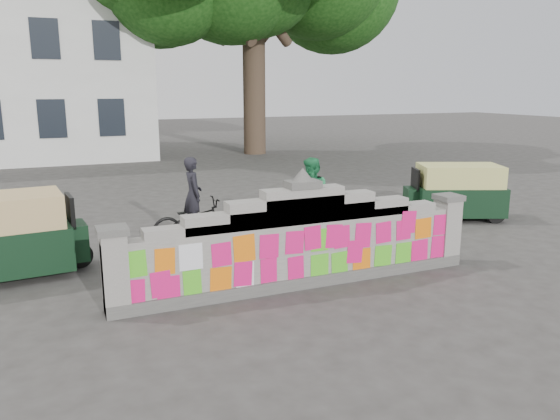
{
  "coord_description": "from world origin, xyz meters",
  "views": [
    {
      "loc": [
        -3.81,
        -7.87,
        3.28
      ],
      "look_at": [
        0.03,
        1.0,
        1.1
      ],
      "focal_mm": 35.0,
      "sensor_mm": 36.0,
      "label": 1
    }
  ],
  "objects_px": {
    "cyclist_bike": "(194,221)",
    "rickshaw_left": "(3,236)",
    "cyclist_rider": "(193,206)",
    "pedestrian": "(313,197)",
    "rickshaw_right": "(456,191)"
  },
  "relations": [
    {
      "from": "cyclist_bike",
      "to": "pedestrian",
      "type": "height_order",
      "value": "pedestrian"
    },
    {
      "from": "rickshaw_left",
      "to": "cyclist_rider",
      "type": "bearing_deg",
      "value": 9.9
    },
    {
      "from": "cyclist_bike",
      "to": "cyclist_rider",
      "type": "bearing_deg",
      "value": -0.0
    },
    {
      "from": "cyclist_bike",
      "to": "cyclist_rider",
      "type": "relative_size",
      "value": 1.12
    },
    {
      "from": "cyclist_rider",
      "to": "pedestrian",
      "type": "distance_m",
      "value": 2.66
    },
    {
      "from": "cyclist_bike",
      "to": "pedestrian",
      "type": "bearing_deg",
      "value": -100.86
    },
    {
      "from": "cyclist_rider",
      "to": "cyclist_bike",
      "type": "bearing_deg",
      "value": -0.0
    },
    {
      "from": "cyclist_bike",
      "to": "rickshaw_right",
      "type": "relative_size",
      "value": 0.7
    },
    {
      "from": "pedestrian",
      "to": "rickshaw_right",
      "type": "distance_m",
      "value": 4.02
    },
    {
      "from": "pedestrian",
      "to": "rickshaw_right",
      "type": "xyz_separation_m",
      "value": [
        4.02,
        -0.07,
        -0.16
      ]
    },
    {
      "from": "cyclist_bike",
      "to": "rickshaw_left",
      "type": "relative_size",
      "value": 0.66
    },
    {
      "from": "pedestrian",
      "to": "cyclist_rider",
      "type": "bearing_deg",
      "value": -133.42
    },
    {
      "from": "cyclist_bike",
      "to": "rickshaw_left",
      "type": "height_order",
      "value": "rickshaw_left"
    },
    {
      "from": "cyclist_bike",
      "to": "rickshaw_left",
      "type": "bearing_deg",
      "value": 104.56
    },
    {
      "from": "cyclist_rider",
      "to": "pedestrian",
      "type": "xyz_separation_m",
      "value": [
        2.62,
        -0.49,
        0.08
      ]
    }
  ]
}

